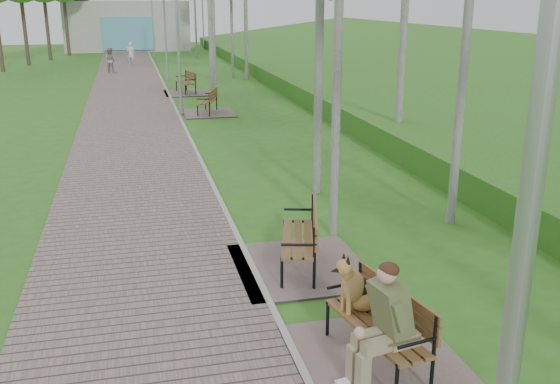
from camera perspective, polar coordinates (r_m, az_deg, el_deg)
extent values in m
cube|color=#655552|center=(26.42, -13.55, 7.72)|extent=(3.50, 67.00, 0.04)
cube|color=#999993|center=(26.48, -9.74, 7.98)|extent=(0.10, 67.00, 0.05)
cube|color=#3E7A26|center=(28.48, 15.60, 8.19)|extent=(14.00, 70.00, 1.60)
cube|color=#9E9E99|center=(55.64, -13.78, 14.55)|extent=(10.00, 5.00, 4.00)
cube|color=#4E94AF|center=(53.06, -13.72, 13.90)|extent=(4.00, 0.20, 2.60)
cube|color=#655552|center=(7.84, 8.94, -15.11)|extent=(1.98, 2.20, 0.04)
cube|color=brown|center=(7.58, 8.75, -12.13)|extent=(0.79, 1.71, 0.04)
cube|color=brown|center=(7.57, 10.56, -9.71)|extent=(0.35, 1.63, 0.36)
cube|color=#655552|center=(10.21, 1.88, -6.84)|extent=(2.06, 2.29, 0.04)
cube|color=brown|center=(10.00, 1.63, -4.28)|extent=(0.96, 1.80, 0.05)
cube|color=brown|center=(9.90, 3.24, -2.63)|extent=(0.50, 1.67, 0.38)
cube|color=#655552|center=(24.01, -6.53, 7.17)|extent=(1.89, 2.10, 0.04)
cube|color=brown|center=(23.93, -6.69, 8.23)|extent=(0.94, 1.64, 0.04)
cube|color=brown|center=(23.84, -6.11, 8.90)|extent=(0.53, 1.51, 0.35)
cube|color=#655552|center=(29.38, -8.50, 8.93)|extent=(2.01, 2.24, 0.04)
cube|color=brown|center=(29.31, -8.64, 9.86)|extent=(0.79, 1.74, 0.04)
cube|color=brown|center=(29.34, -8.15, 10.48)|extent=(0.34, 1.66, 0.37)
cylinder|color=#9DA0A5|center=(3.65, 20.79, -10.00)|extent=(0.12, 0.12, 5.18)
cylinder|color=#9DA0A5|center=(23.91, -9.00, 7.31)|extent=(0.18, 0.18, 0.27)
cylinder|color=#9DA0A5|center=(23.64, -9.25, 12.45)|extent=(0.11, 0.11, 4.57)
cylinder|color=#9DA0A5|center=(34.17, -10.23, 10.21)|extent=(0.19, 0.19, 0.29)
cylinder|color=#9DA0A5|center=(33.97, -10.44, 14.05)|extent=(0.12, 0.12, 4.87)
cylinder|color=#9DA0A5|center=(47.17, -11.37, 12.01)|extent=(0.17, 0.17, 0.26)
cylinder|color=#9DA0A5|center=(47.04, -11.52, 14.46)|extent=(0.10, 0.10, 4.29)
imported|color=silver|center=(42.89, -13.49, 12.21)|extent=(0.61, 0.47, 1.48)
imported|color=gray|center=(38.48, -15.28, 11.53)|extent=(0.87, 0.80, 1.46)
cylinder|color=silver|center=(10.91, 5.38, 15.32)|extent=(0.16, 0.16, 7.66)
cylinder|color=silver|center=(11.94, 16.89, 15.99)|extent=(0.15, 0.15, 8.14)
cylinder|color=silver|center=(32.62, -6.14, 15.97)|extent=(0.17, 0.17, 7.00)
cylinder|color=silver|center=(46.91, -7.80, 16.73)|extent=(0.16, 0.16, 7.73)
cylinder|color=silver|center=(56.25, -7.11, 16.86)|extent=(0.16, 0.16, 7.80)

